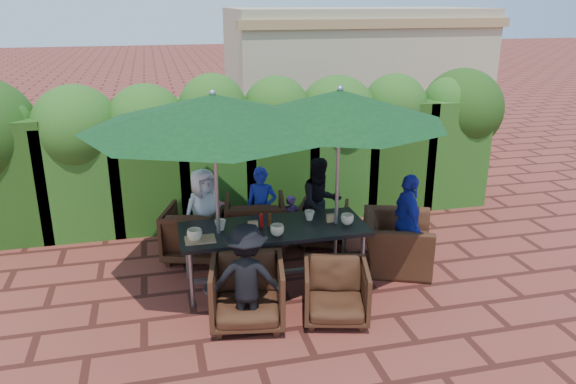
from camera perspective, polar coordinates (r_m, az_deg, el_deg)
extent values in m
plane|color=maroon|center=(7.24, -0.97, -9.01)|extent=(80.00, 80.00, 0.00)
cube|color=black|center=(6.91, -1.49, -3.78)|extent=(2.29, 0.90, 0.05)
cube|color=gray|center=(7.16, -1.45, -8.25)|extent=(2.09, 0.05, 0.05)
cylinder|color=gray|center=(6.63, -9.76, -8.69)|extent=(0.05, 0.05, 0.70)
cylinder|color=gray|center=(7.25, -10.19, -6.17)|extent=(0.05, 0.05, 0.70)
cylinder|color=gray|center=(7.03, 7.56, -6.86)|extent=(0.05, 0.05, 0.70)
cylinder|color=gray|center=(7.63, 5.69, -4.65)|extent=(0.05, 0.05, 0.70)
cylinder|color=gray|center=(7.10, -6.83, -9.60)|extent=(0.44, 0.44, 0.03)
cylinder|color=gray|center=(6.62, -7.22, -0.55)|extent=(0.04, 0.04, 2.40)
cone|color=black|center=(6.35, -7.61, 8.15)|extent=(2.98, 2.98, 0.38)
sphere|color=gray|center=(6.32, -7.69, 9.93)|extent=(0.08, 0.08, 0.08)
cylinder|color=gray|center=(7.35, 4.74, -8.48)|extent=(0.44, 0.44, 0.03)
cylinder|color=gray|center=(6.88, 5.01, 0.30)|extent=(0.04, 0.04, 2.40)
cone|color=black|center=(6.63, 5.26, 8.68)|extent=(2.58, 2.58, 0.38)
sphere|color=gray|center=(6.60, 5.32, 10.39)|extent=(0.08, 0.08, 0.08)
imported|color=black|center=(7.79, -9.44, -3.86)|extent=(0.98, 0.95, 0.81)
imported|color=black|center=(7.97, -3.37, -2.94)|extent=(0.94, 0.90, 0.85)
imported|color=black|center=(8.16, 3.67, -3.01)|extent=(0.86, 0.83, 0.69)
imported|color=black|center=(6.21, -4.15, -9.85)|extent=(0.91, 0.86, 0.81)
imported|color=black|center=(6.31, 4.89, -9.84)|extent=(0.85, 0.81, 0.72)
imported|color=black|center=(7.58, 11.00, -4.25)|extent=(1.02, 1.21, 0.90)
imported|color=silver|center=(7.71, -8.50, -2.21)|extent=(0.72, 0.60, 1.27)
imported|color=#1E29A5|center=(7.86, -2.73, -1.80)|extent=(0.53, 0.48, 1.22)
imported|color=black|center=(7.96, 3.30, -1.15)|extent=(0.69, 0.48, 1.32)
imported|color=black|center=(5.97, -4.21, -8.83)|extent=(0.85, 0.54, 1.23)
imported|color=#1E29A5|center=(7.43, 12.05, -3.11)|extent=(0.45, 0.80, 1.31)
imported|color=#E04F72|center=(7.96, -6.50, -3.51)|extent=(0.32, 0.29, 0.73)
imported|color=#7D4EA9|center=(8.07, 0.37, -2.96)|extent=(0.27, 0.22, 0.76)
imported|color=#258A43|center=(11.10, 2.58, 5.33)|extent=(1.54, 0.96, 1.55)
imported|color=#E04F72|center=(11.62, 6.86, 6.00)|extent=(0.90, 0.74, 1.62)
imported|color=gray|center=(12.00, 10.90, 6.15)|extent=(1.12, 0.80, 1.59)
imported|color=beige|center=(6.58, -9.46, -4.32)|extent=(0.18, 0.18, 0.14)
imported|color=beige|center=(6.84, -6.88, -3.34)|extent=(0.14, 0.14, 0.13)
imported|color=beige|center=(6.64, -1.11, -3.88)|extent=(0.17, 0.17, 0.13)
imported|color=beige|center=(7.10, 2.20, -2.40)|extent=(0.13, 0.13, 0.12)
imported|color=beige|center=(7.00, 6.04, -2.77)|extent=(0.16, 0.16, 0.13)
cylinder|color=#B20C0A|center=(6.88, -2.73, -2.90)|extent=(0.04, 0.04, 0.17)
cylinder|color=#4C230C|center=(6.88, -1.86, -2.87)|extent=(0.04, 0.04, 0.17)
cube|color=#A77950|center=(6.60, -8.92, -4.80)|extent=(0.35, 0.25, 0.02)
cube|color=tan|center=(6.84, -3.59, -3.38)|extent=(0.12, 0.06, 0.10)
cube|color=tan|center=(7.06, 4.42, -2.65)|extent=(0.12, 0.06, 0.10)
cube|color=#1D3D10|center=(9.14, -26.43, 1.19)|extent=(1.15, 0.95, 1.83)
sphere|color=#1D3D10|center=(8.95, -27.18, 6.14)|extent=(0.92, 0.92, 0.92)
cube|color=#1D3D10|center=(8.97, -20.17, 1.35)|extent=(1.15, 0.95, 1.71)
sphere|color=#1D3D10|center=(8.79, -20.73, 6.05)|extent=(1.28, 1.28, 1.28)
cube|color=#1D3D10|center=(8.90, -13.80, 1.95)|extent=(1.15, 0.95, 1.74)
sphere|color=#1D3D10|center=(8.72, -14.19, 6.80)|extent=(1.18, 1.18, 1.18)
cube|color=#1D3D10|center=(8.92, -7.42, 3.04)|extent=(1.15, 0.95, 1.94)
sphere|color=#1D3D10|center=(8.72, -7.66, 8.53)|extent=(1.03, 1.03, 1.03)
cube|color=#1D3D10|center=(9.08, -1.13, 3.23)|extent=(1.15, 0.95, 1.86)
sphere|color=#1D3D10|center=(8.89, -1.16, 8.38)|extent=(1.06, 1.06, 1.06)
cube|color=#1D3D10|center=(9.36, 4.87, 3.22)|extent=(1.15, 0.95, 1.72)
sphere|color=#1D3D10|center=(9.18, 5.00, 7.80)|extent=(1.28, 1.28, 1.28)
cube|color=#1D3D10|center=(9.70, 10.50, 3.86)|extent=(1.15, 0.95, 1.83)
sphere|color=#1D3D10|center=(9.53, 10.80, 8.60)|extent=(1.06, 1.06, 1.06)
cube|color=#1D3D10|center=(10.15, 15.69, 4.11)|extent=(1.15, 0.95, 1.82)
sphere|color=#1D3D10|center=(9.98, 16.10, 8.61)|extent=(0.92, 0.92, 0.92)
sphere|color=#1D3D10|center=(10.23, 17.25, 8.04)|extent=(1.40, 1.40, 1.40)
cube|color=tan|center=(14.22, 6.70, 11.62)|extent=(6.00, 3.00, 3.20)
cube|color=tan|center=(12.77, 9.26, 16.54)|extent=(6.20, 0.25, 0.20)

